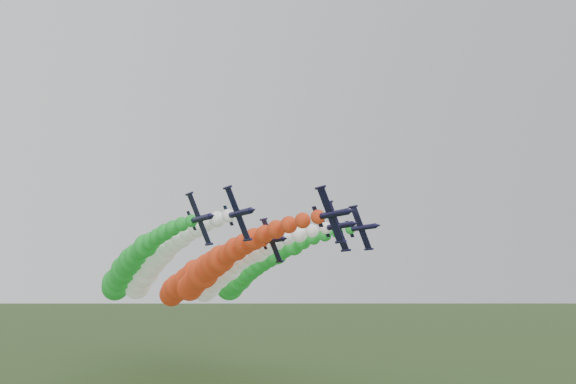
% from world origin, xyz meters
% --- Properties ---
extents(jet_lead, '(13.17, 84.46, 20.39)m').
position_xyz_m(jet_lead, '(9.45, 41.26, 30.03)').
color(jet_lead, '#141236').
rests_on(jet_lead, ground).
extents(jet_inner_left, '(13.31, 84.61, 20.53)m').
position_xyz_m(jet_inner_left, '(-1.86, 53.17, 30.65)').
color(jet_inner_left, '#141236').
rests_on(jet_inner_left, ground).
extents(jet_inner_right, '(13.16, 84.46, 20.38)m').
position_xyz_m(jet_inner_right, '(18.35, 51.50, 29.30)').
color(jet_inner_right, '#141236').
rests_on(jet_inner_right, ground).
extents(jet_outer_left, '(13.37, 84.67, 20.59)m').
position_xyz_m(jet_outer_left, '(-5.77, 61.82, 29.84)').
color(jet_outer_left, '#141236').
rests_on(jet_outer_left, ground).
extents(jet_outer_right, '(14.10, 85.39, 21.31)m').
position_xyz_m(jet_outer_right, '(31.30, 62.08, 29.85)').
color(jet_outer_right, '#141236').
rests_on(jet_outer_right, ground).
extents(jet_trail, '(13.46, 84.76, 20.68)m').
position_xyz_m(jet_trail, '(15.70, 71.87, 27.63)').
color(jet_trail, '#141236').
rests_on(jet_trail, ground).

